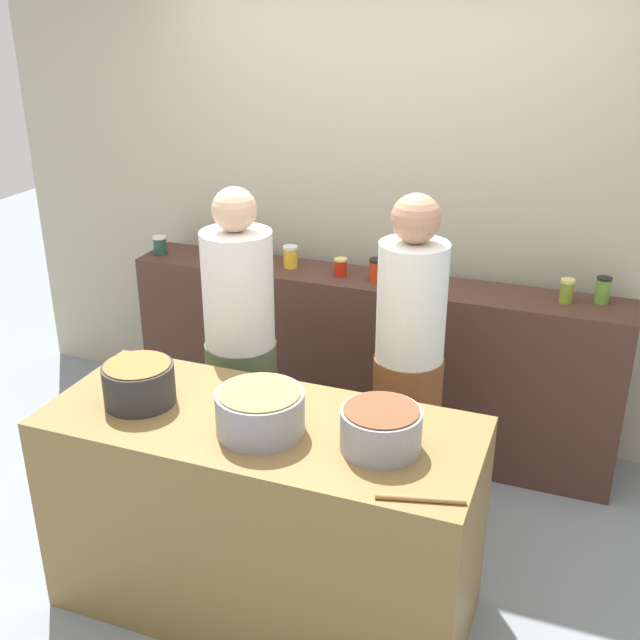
% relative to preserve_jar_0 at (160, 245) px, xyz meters
% --- Properties ---
extents(ground, '(12.00, 12.00, 0.00)m').
position_rel_preserve_jar_0_xyz_m(ground, '(1.26, -1.05, -1.05)').
color(ground, gray).
extents(storefront_wall, '(4.80, 0.12, 3.00)m').
position_rel_preserve_jar_0_xyz_m(storefront_wall, '(1.26, 0.40, 0.45)').
color(storefront_wall, '#B0AB92').
rests_on(storefront_wall, ground).
extents(display_shelf, '(2.70, 0.36, 0.99)m').
position_rel_preserve_jar_0_xyz_m(display_shelf, '(1.26, 0.05, -0.55)').
color(display_shelf, '#472C24').
rests_on(display_shelf, ground).
extents(prep_table, '(1.70, 0.70, 0.89)m').
position_rel_preserve_jar_0_xyz_m(prep_table, '(1.26, -1.35, -0.60)').
color(prep_table, brown).
rests_on(prep_table, ground).
extents(preserve_jar_0, '(0.08, 0.08, 0.11)m').
position_rel_preserve_jar_0_xyz_m(preserve_jar_0, '(0.00, 0.00, 0.00)').
color(preserve_jar_0, '#234537').
rests_on(preserve_jar_0, display_shelf).
extents(preserve_jar_1, '(0.09, 0.09, 0.12)m').
position_rel_preserve_jar_0_xyz_m(preserve_jar_1, '(0.33, 0.08, 0.01)').
color(preserve_jar_1, olive).
rests_on(preserve_jar_1, display_shelf).
extents(preserve_jar_2, '(0.09, 0.09, 0.11)m').
position_rel_preserve_jar_0_xyz_m(preserve_jar_2, '(0.53, 0.09, 0.00)').
color(preserve_jar_2, brown).
rests_on(preserve_jar_2, display_shelf).
extents(preserve_jar_3, '(0.08, 0.08, 0.12)m').
position_rel_preserve_jar_0_xyz_m(preserve_jar_3, '(0.80, 0.06, 0.01)').
color(preserve_jar_3, gold).
rests_on(preserve_jar_3, display_shelf).
extents(preserve_jar_4, '(0.07, 0.07, 0.10)m').
position_rel_preserve_jar_0_xyz_m(preserve_jar_4, '(1.10, 0.03, -0.00)').
color(preserve_jar_4, red).
rests_on(preserve_jar_4, display_shelf).
extents(preserve_jar_5, '(0.09, 0.09, 0.12)m').
position_rel_preserve_jar_0_xyz_m(preserve_jar_5, '(1.31, 0.01, 0.01)').
color(preserve_jar_5, red).
rests_on(preserve_jar_5, display_shelf).
extents(preserve_jar_6, '(0.07, 0.07, 0.12)m').
position_rel_preserve_jar_0_xyz_m(preserve_jar_6, '(2.27, 0.06, 0.01)').
color(preserve_jar_6, olive).
rests_on(preserve_jar_6, display_shelf).
extents(preserve_jar_7, '(0.07, 0.07, 0.13)m').
position_rel_preserve_jar_0_xyz_m(preserve_jar_7, '(2.43, 0.12, 0.01)').
color(preserve_jar_7, '#5D8E32').
rests_on(preserve_jar_7, display_shelf).
extents(cooking_pot_left, '(0.28, 0.28, 0.17)m').
position_rel_preserve_jar_0_xyz_m(cooking_pot_left, '(0.76, -1.40, -0.07)').
color(cooking_pot_left, '#2D2D2D').
rests_on(cooking_pot_left, prep_table).
extents(cooking_pot_center, '(0.33, 0.33, 0.17)m').
position_rel_preserve_jar_0_xyz_m(cooking_pot_center, '(1.30, -1.42, -0.07)').
color(cooking_pot_center, gray).
rests_on(cooking_pot_center, prep_table).
extents(cooking_pot_right, '(0.29, 0.29, 0.16)m').
position_rel_preserve_jar_0_xyz_m(cooking_pot_right, '(1.75, -1.38, -0.08)').
color(cooking_pot_right, gray).
rests_on(cooking_pot_right, prep_table).
extents(wooden_spoon, '(0.29, 0.09, 0.02)m').
position_rel_preserve_jar_0_xyz_m(wooden_spoon, '(1.96, -1.63, -0.15)').
color(wooden_spoon, '#9E703D').
rests_on(wooden_spoon, prep_table).
extents(cook_with_tongs, '(0.34, 0.34, 1.63)m').
position_rel_preserve_jar_0_xyz_m(cook_with_tongs, '(0.87, -0.73, -0.31)').
color(cook_with_tongs, '#4E6140').
rests_on(cook_with_tongs, ground).
extents(cook_in_cap, '(0.32, 0.32, 1.63)m').
position_rel_preserve_jar_0_xyz_m(cook_in_cap, '(1.65, -0.59, -0.30)').
color(cook_in_cap, brown).
rests_on(cook_in_cap, ground).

